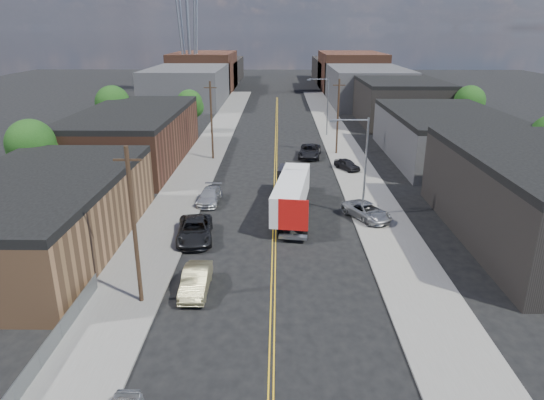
{
  "coord_description": "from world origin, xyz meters",
  "views": [
    {
      "loc": [
        0.29,
        -16.3,
        16.2
      ],
      "look_at": [
        -0.21,
        22.21,
        2.5
      ],
      "focal_mm": 32.0,
      "sensor_mm": 36.0,
      "label": 1
    }
  ],
  "objects_px": {
    "semi_truck": "(291,191)",
    "car_left_d": "(210,196)",
    "car_right_lot_c": "(347,164)",
    "car_left_c": "(195,230)",
    "car_ahead_truck": "(310,151)",
    "car_left_b": "(196,281)",
    "car_right_lot_a": "(367,211)"
  },
  "relations": [
    {
      "from": "semi_truck",
      "to": "car_ahead_truck",
      "type": "height_order",
      "value": "semi_truck"
    },
    {
      "from": "car_left_c",
      "to": "car_right_lot_a",
      "type": "xyz_separation_m",
      "value": [
        14.6,
        4.41,
        0.03
      ]
    },
    {
      "from": "semi_truck",
      "to": "car_ahead_truck",
      "type": "distance_m",
      "value": 20.68
    },
    {
      "from": "car_right_lot_c",
      "to": "car_ahead_truck",
      "type": "xyz_separation_m",
      "value": [
        -4.07,
        6.47,
        0.02
      ]
    },
    {
      "from": "semi_truck",
      "to": "car_left_b",
      "type": "relative_size",
      "value": 3.03
    },
    {
      "from": "semi_truck",
      "to": "car_right_lot_c",
      "type": "bearing_deg",
      "value": 70.99
    },
    {
      "from": "car_left_d",
      "to": "car_right_lot_a",
      "type": "bearing_deg",
      "value": -13.78
    },
    {
      "from": "semi_truck",
      "to": "car_ahead_truck",
      "type": "relative_size",
      "value": 2.42
    },
    {
      "from": "car_right_lot_a",
      "to": "car_right_lot_c",
      "type": "height_order",
      "value": "car_right_lot_a"
    },
    {
      "from": "car_left_b",
      "to": "car_left_c",
      "type": "xyz_separation_m",
      "value": [
        -1.4,
        8.18,
        0.05
      ]
    },
    {
      "from": "car_left_c",
      "to": "semi_truck",
      "type": "bearing_deg",
      "value": 31.92
    },
    {
      "from": "car_left_d",
      "to": "car_right_lot_a",
      "type": "distance_m",
      "value": 15.23
    },
    {
      "from": "car_left_d",
      "to": "car_left_b",
      "type": "bearing_deg",
      "value": -82.47
    },
    {
      "from": "car_left_d",
      "to": "car_ahead_truck",
      "type": "height_order",
      "value": "car_ahead_truck"
    },
    {
      "from": "semi_truck",
      "to": "car_left_d",
      "type": "height_order",
      "value": "semi_truck"
    },
    {
      "from": "semi_truck",
      "to": "car_left_d",
      "type": "xyz_separation_m",
      "value": [
        -7.9,
        2.42,
        -1.36
      ]
    },
    {
      "from": "semi_truck",
      "to": "car_ahead_truck",
      "type": "bearing_deg",
      "value": 89.49
    },
    {
      "from": "car_ahead_truck",
      "to": "car_left_b",
      "type": "bearing_deg",
      "value": -97.58
    },
    {
      "from": "car_right_lot_a",
      "to": "semi_truck",
      "type": "bearing_deg",
      "value": 134.79
    },
    {
      "from": "semi_truck",
      "to": "car_right_lot_a",
      "type": "height_order",
      "value": "semi_truck"
    },
    {
      "from": "semi_truck",
      "to": "car_left_b",
      "type": "xyz_separation_m",
      "value": [
        -6.5,
        -14.52,
        -1.3
      ]
    },
    {
      "from": "car_ahead_truck",
      "to": "car_right_lot_c",
      "type": "bearing_deg",
      "value": -50.21
    },
    {
      "from": "car_left_c",
      "to": "car_right_lot_c",
      "type": "xyz_separation_m",
      "value": [
        14.97,
        20.3,
        -0.03
      ]
    },
    {
      "from": "semi_truck",
      "to": "car_right_lot_c",
      "type": "relative_size",
      "value": 3.78
    },
    {
      "from": "car_right_lot_a",
      "to": "car_left_d",
      "type": "bearing_deg",
      "value": 134.29
    },
    {
      "from": "semi_truck",
      "to": "car_left_b",
      "type": "distance_m",
      "value": 15.96
    },
    {
      "from": "car_left_d",
      "to": "car_left_c",
      "type": "bearing_deg",
      "value": -87.19
    },
    {
      "from": "car_right_lot_c",
      "to": "car_left_c",
      "type": "bearing_deg",
      "value": -156.31
    },
    {
      "from": "car_right_lot_c",
      "to": "car_ahead_truck",
      "type": "bearing_deg",
      "value": 92.24
    },
    {
      "from": "car_left_c",
      "to": "car_left_d",
      "type": "xyz_separation_m",
      "value": [
        0.0,
        8.76,
        -0.11
      ]
    },
    {
      "from": "car_left_c",
      "to": "car_left_b",
      "type": "bearing_deg",
      "value": -87.13
    },
    {
      "from": "car_left_b",
      "to": "car_right_lot_c",
      "type": "bearing_deg",
      "value": 64.13
    }
  ]
}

